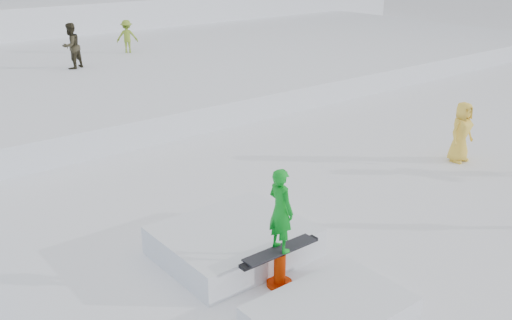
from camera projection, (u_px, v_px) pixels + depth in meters
ground at (301, 250)px, 10.73m from camera, size 120.00×120.00×0.00m
snow_midrise at (24, 80)px, 22.30m from camera, size 50.00×18.00×0.80m
walker_olive at (71, 46)px, 22.11m from camera, size 1.07×0.98×1.76m
walker_ygreen at (127, 36)px, 25.43m from camera, size 1.07×0.91×1.44m
spectator_yellow at (461, 132)px, 14.85m from camera, size 0.80×0.53×1.61m
jib_rail_feature at (258, 255)px, 9.95m from camera, size 2.60×4.40×2.11m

